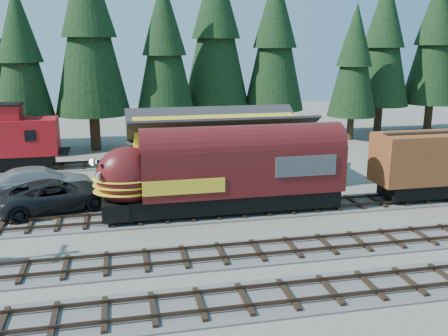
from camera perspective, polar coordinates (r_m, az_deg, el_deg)
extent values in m
plane|color=#6B665B|center=(26.64, 3.92, -7.85)|extent=(120.00, 120.00, 0.00)
cube|color=#4C4947|center=(33.97, 18.46, -3.62)|extent=(68.00, 3.20, 0.08)
cube|color=#38281E|center=(33.32, 19.11, -3.63)|extent=(68.00, 0.08, 0.16)
cube|color=#38281E|center=(34.50, 17.88, -2.94)|extent=(68.00, 0.08, 0.16)
cube|color=#38281E|center=(29.75, 23.61, -6.15)|extent=(68.00, 0.08, 0.16)
cube|color=#4C4947|center=(42.98, -15.90, 0.19)|extent=(32.00, 3.20, 0.08)
cube|color=#38281E|center=(42.23, -15.97, 0.24)|extent=(32.00, 0.08, 0.16)
cube|color=#38281E|center=(43.63, -15.86, 0.68)|extent=(32.00, 0.08, 0.16)
cube|color=gold|center=(35.88, -0.66, 0.79)|extent=(12.00, 6.00, 3.40)
cube|color=gold|center=(35.40, -0.67, 4.60)|extent=(11.88, 3.30, 1.44)
cube|color=white|center=(34.12, -10.31, 0.73)|extent=(0.06, 2.40, 0.60)
cone|color=black|center=(48.88, -22.28, 11.93)|extent=(5.49, 5.49, 12.50)
cone|color=black|center=(48.53, -15.22, 15.24)|extent=(6.93, 6.93, 15.77)
cone|color=black|center=(49.10, -6.85, 13.53)|extent=(5.84, 5.84, 13.31)
cone|color=black|center=(52.57, -0.92, 15.51)|extent=(6.88, 6.88, 15.68)
cone|color=black|center=(53.24, 5.84, 14.35)|extent=(6.28, 6.28, 14.30)
cone|color=black|center=(54.09, 14.68, 11.86)|extent=(5.06, 5.06, 11.53)
cone|color=black|center=(59.42, 17.80, 13.72)|extent=(6.27, 6.27, 14.29)
cone|color=black|center=(62.48, 23.06, 13.54)|extent=(6.45, 6.45, 14.69)
cube|color=black|center=(29.86, 0.75, -3.67)|extent=(13.15, 2.35, 1.01)
cube|color=#511213|center=(29.51, 2.16, -0.07)|extent=(11.99, 2.77, 2.77)
ellipsoid|color=#511213|center=(28.66, -11.01, -0.94)|extent=(3.51, 2.71, 3.41)
cube|color=#38383A|center=(30.44, 8.40, 0.85)|extent=(3.69, 2.83, 1.20)
sphere|color=white|center=(28.48, -14.76, 0.67)|extent=(0.41, 0.41, 0.41)
cube|color=maroon|center=(42.90, -23.70, 5.87)|extent=(2.28, 2.09, 1.14)
imported|color=black|center=(32.01, -18.70, -2.99)|extent=(7.55, 5.35, 1.91)
imported|color=#96989D|center=(35.35, -20.26, -1.48)|extent=(7.28, 4.12, 1.99)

